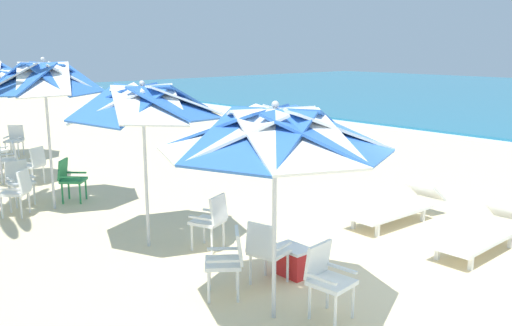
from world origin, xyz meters
The scene contains 17 objects.
ground_plane centered at (0.00, 0.00, 0.00)m, with size 80.00×80.00×0.00m, color beige.
beach_umbrella_0 centered at (-0.80, -2.27, 2.17)m, with size 2.57×2.57×2.49m.
plastic_chair_0 centered at (-1.49, -1.74, 0.50)m, with size 0.53×0.56×0.87m.
plastic_chair_1 centered at (-1.57, -2.31, 0.50)m, with size 0.63×0.63×0.87m.
plastic_chair_2 centered at (-0.41, -1.81, 0.50)m, with size 0.51×0.48×0.87m.
beach_umbrella_1 centered at (-3.76, -2.14, 2.24)m, with size 2.43×2.43×2.57m.
plastic_chair_3 centered at (-2.99, -1.49, 0.50)m, with size 0.59×0.57×0.87m.
beach_umbrella_2 centered at (-6.73, -2.43, 2.46)m, with size 2.25×2.25×2.87m.
plastic_chair_4 centered at (-6.71, -3.08, 0.50)m, with size 0.63×0.63×0.87m.
plastic_chair_5 centered at (-7.49, -2.80, 0.50)m, with size 0.48×0.46×0.87m.
plastic_chair_6 centered at (-6.98, -1.98, 0.50)m, with size 0.63×0.63×0.87m.
plastic_chair_7 centered at (-8.84, -2.02, 0.50)m, with size 0.62×0.60×0.87m.
plastic_chair_8 centered at (-9.82, -2.23, 0.50)m, with size 0.52×0.55×0.87m.
plastic_chair_11 centered at (-12.56, -1.18, 0.50)m, with size 0.63×0.63×0.87m.
sun_lounger_1 centered at (-0.20, 1.55, 0.28)m, with size 0.65×2.15×0.62m.
sun_lounger_2 centered at (-1.84, 1.73, 0.28)m, with size 0.73×2.17×0.62m.
cooler_box centered at (-1.50, -1.25, 0.20)m, with size 0.50×0.34×0.40m.
Camera 1 is at (3.33, -6.27, 3.05)m, focal length 38.12 mm.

